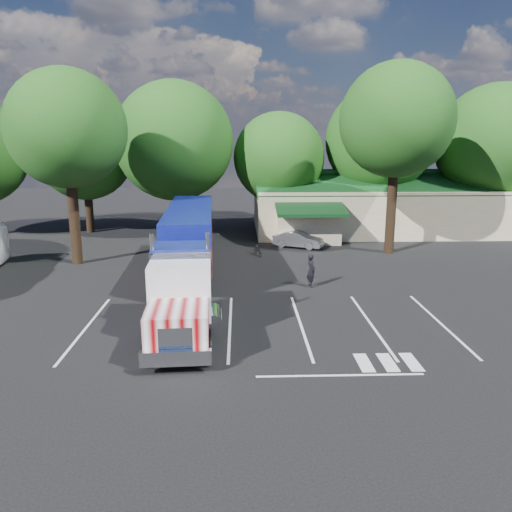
{
  "coord_description": "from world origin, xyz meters",
  "views": [
    {
      "loc": [
        0.45,
        -27.16,
        8.17
      ],
      "look_at": [
        1.35,
        -0.8,
        2.0
      ],
      "focal_mm": 35.0,
      "sensor_mm": 36.0,
      "label": 1
    }
  ],
  "objects_px": {
    "woman": "(311,270)",
    "bicycle": "(258,249)",
    "semi_truck": "(188,243)",
    "silver_sedan": "(298,240)"
  },
  "relations": [
    {
      "from": "semi_truck",
      "to": "bicycle",
      "type": "relative_size",
      "value": 12.62
    },
    {
      "from": "semi_truck",
      "to": "silver_sedan",
      "type": "bearing_deg",
      "value": 50.45
    },
    {
      "from": "bicycle",
      "to": "semi_truck",
      "type": "bearing_deg",
      "value": -133.05
    },
    {
      "from": "woman",
      "to": "silver_sedan",
      "type": "relative_size",
      "value": 0.5
    },
    {
      "from": "bicycle",
      "to": "woman",
      "type": "bearing_deg",
      "value": -85.08
    },
    {
      "from": "woman",
      "to": "bicycle",
      "type": "bearing_deg",
      "value": 2.09
    },
    {
      "from": "bicycle",
      "to": "silver_sedan",
      "type": "bearing_deg",
      "value": 24.27
    },
    {
      "from": "bicycle",
      "to": "silver_sedan",
      "type": "relative_size",
      "value": 0.43
    },
    {
      "from": "woman",
      "to": "bicycle",
      "type": "relative_size",
      "value": 1.16
    },
    {
      "from": "silver_sedan",
      "to": "bicycle",
      "type": "bearing_deg",
      "value": 153.1
    }
  ]
}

